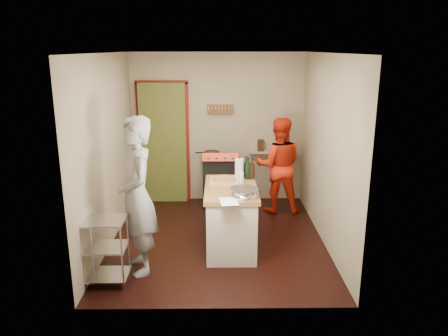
{
  "coord_description": "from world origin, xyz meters",
  "views": [
    {
      "loc": [
        0.03,
        -5.8,
        2.67
      ],
      "look_at": [
        0.09,
        0.0,
        1.06
      ],
      "focal_mm": 35.0,
      "sensor_mm": 36.0,
      "label": 1
    }
  ],
  "objects": [
    {
      "name": "back_wall",
      "position": [
        -0.64,
        1.78,
        1.13
      ],
      "size": [
        3.0,
        0.44,
        2.6
      ],
      "color": "tan",
      "rests_on": "ground"
    },
    {
      "name": "stove",
      "position": [
        0.05,
        1.42,
        0.45
      ],
      "size": [
        0.6,
        0.63,
        1.0
      ],
      "color": "black",
      "rests_on": "ground"
    },
    {
      "name": "person_red",
      "position": [
        1.0,
        1.11,
        0.8
      ],
      "size": [
        0.81,
        0.65,
        1.59
      ],
      "primitive_type": "imported",
      "rotation": [
        0.0,
        0.0,
        3.08
      ],
      "color": "red",
      "rests_on": "ground"
    },
    {
      "name": "right_wall",
      "position": [
        1.5,
        0.0,
        1.3
      ],
      "size": [
        0.04,
        3.5,
        2.6
      ],
      "primitive_type": "cube",
      "color": "tan",
      "rests_on": "ground"
    },
    {
      "name": "wire_shelving",
      "position": [
        -1.28,
        -1.2,
        0.44
      ],
      "size": [
        0.48,
        0.4,
        0.8
      ],
      "color": "silver",
      "rests_on": "ground"
    },
    {
      "name": "island",
      "position": [
        0.19,
        -0.3,
        0.47
      ],
      "size": [
        0.69,
        1.31,
        1.19
      ],
      "color": "beige",
      "rests_on": "ground"
    },
    {
      "name": "floor",
      "position": [
        0.0,
        0.0,
        0.0
      ],
      "size": [
        3.5,
        3.5,
        0.0
      ],
      "primitive_type": "plane",
      "color": "black",
      "rests_on": "ground"
    },
    {
      "name": "person_stripe",
      "position": [
        -0.95,
        -0.89,
        0.96
      ],
      "size": [
        0.69,
        0.82,
        1.92
      ],
      "primitive_type": "imported",
      "rotation": [
        0.0,
        0.0,
        -1.19
      ],
      "color": "#B7B6BC",
      "rests_on": "ground"
    },
    {
      "name": "ceiling",
      "position": [
        0.0,
        0.0,
        2.61
      ],
      "size": [
        3.0,
        3.5,
        0.02
      ],
      "primitive_type": "cube",
      "color": "white",
      "rests_on": "back_wall"
    },
    {
      "name": "left_wall",
      "position": [
        -1.5,
        0.0,
        1.3
      ],
      "size": [
        0.04,
        3.5,
        2.6
      ],
      "primitive_type": "cube",
      "color": "tan",
      "rests_on": "ground"
    }
  ]
}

